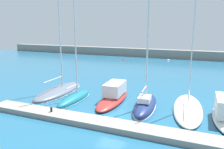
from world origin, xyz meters
name	(u,v)px	position (x,y,z in m)	size (l,w,h in m)	color
ground_plane	(112,119)	(0.00, 0.00, 0.00)	(120.00, 120.00, 0.00)	#236084
dock_pier	(104,123)	(0.00, -1.73, 0.24)	(24.28, 1.90, 0.48)	gray
breakwater_seawall	(174,54)	(0.00, 43.47, 1.13)	(108.00, 2.21, 2.25)	gray
sailboat_slate_nearest	(59,90)	(-9.51, 5.10, 0.27)	(3.45, 9.47, 15.41)	slate
sailboat_teal_second	(74,98)	(-6.00, 3.21, 0.32)	(1.70, 6.41, 13.55)	#19707F
motorboat_red_third	(114,95)	(-1.77, 4.82, 0.65)	(2.81, 8.28, 3.00)	#B72D28
sailboat_navy_fourth	(145,104)	(2.19, 3.79, 0.44)	(2.61, 7.19, 11.57)	navy
sailboat_ivory_fifth	(188,108)	(6.35, 4.81, 0.24)	(3.69, 9.78, 15.41)	silver
mooring_buoy_red	(123,60)	(-11.36, 34.90, 0.00)	(0.59, 0.59, 0.59)	red
mooring_buoy_white	(168,60)	(-0.84, 38.87, 0.00)	(0.66, 0.66, 0.66)	white
dock_bollard	(51,109)	(-5.43, -1.73, 0.70)	(0.20, 0.20, 0.44)	black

